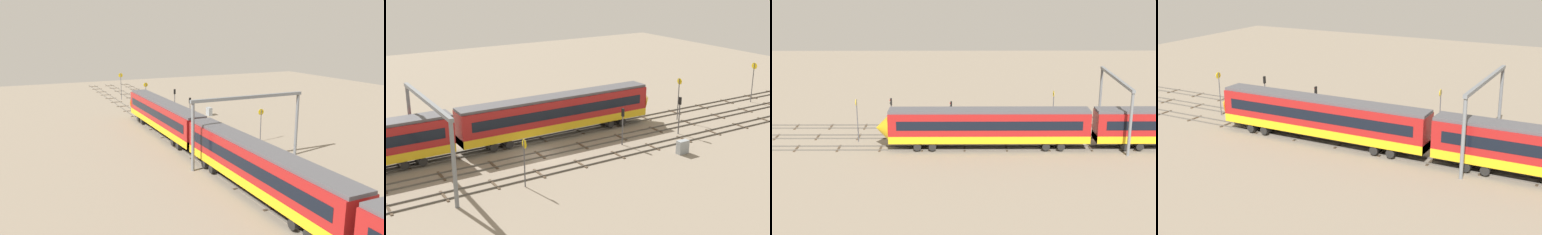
% 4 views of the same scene
% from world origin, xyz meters
% --- Properties ---
extents(ground_plane, '(138.57, 138.57, 0.00)m').
position_xyz_m(ground_plane, '(0.00, 0.00, 0.00)').
color(ground_plane, gray).
extents(track_near_foreground, '(122.57, 2.40, 0.16)m').
position_xyz_m(track_near_foreground, '(-0.00, -4.43, 0.07)').
color(track_near_foreground, '#59544C').
rests_on(track_near_foreground, ground).
extents(track_second_near, '(122.57, 2.40, 0.16)m').
position_xyz_m(track_second_near, '(-0.00, 0.00, 0.07)').
color(track_second_near, '#59544C').
rests_on(track_second_near, ground).
extents(track_with_train, '(122.57, 2.40, 0.16)m').
position_xyz_m(track_with_train, '(0.00, 4.43, 0.07)').
color(track_with_train, '#59544C').
rests_on(track_with_train, ground).
extents(overhead_gantry, '(0.40, 14.57, 7.91)m').
position_xyz_m(overhead_gantry, '(-11.48, 0.02, 5.80)').
color(overhead_gantry, slate).
rests_on(overhead_gantry, ground).
extents(speed_sign_near_foreground, '(0.14, 0.80, 5.52)m').
position_xyz_m(speed_sign_near_foreground, '(21.04, 1.74, 3.44)').
color(speed_sign_near_foreground, '#4C4C51').
rests_on(speed_sign_near_foreground, ground).
extents(speed_sign_far_trackside, '(0.14, 0.84, 4.61)m').
position_xyz_m(speed_sign_far_trackside, '(-4.81, -6.33, 2.96)').
color(speed_sign_far_trackside, '#4C4C51').
rests_on(speed_sign_far_trackside, ground).
extents(signal_light_trackside_approach, '(0.31, 0.32, 4.54)m').
position_xyz_m(signal_light_trackside_approach, '(17.31, -2.54, 2.98)').
color(signal_light_trackside_approach, '#4C4C51').
rests_on(signal_light_trackside_approach, ground).
extents(signal_light_trackside_departure, '(0.31, 0.32, 4.24)m').
position_xyz_m(signal_light_trackside_departure, '(9.37, -2.04, 2.80)').
color(signal_light_trackside_departure, '#4C4C51').
rests_on(signal_light_trackside_departure, ground).
extents(relay_cabinet, '(1.32, 0.68, 1.46)m').
position_xyz_m(relay_cabinet, '(13.28, -7.59, 0.73)').
color(relay_cabinet, gray).
rests_on(relay_cabinet, ground).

